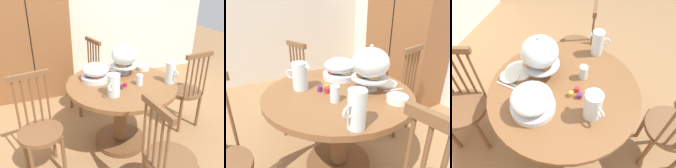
% 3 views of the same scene
% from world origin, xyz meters
% --- Properties ---
extents(ground_plane, '(10.00, 10.00, 0.00)m').
position_xyz_m(ground_plane, '(0.00, 0.00, 0.00)').
color(ground_plane, '#997047').
extents(wall_back, '(4.80, 0.06, 2.60)m').
position_xyz_m(wall_back, '(0.00, 1.83, 1.30)').
color(wall_back, silver).
rests_on(wall_back, ground_plane).
extents(wooden_armoire, '(1.18, 0.60, 1.96)m').
position_xyz_m(wooden_armoire, '(-0.72, 1.50, 0.98)').
color(wooden_armoire, brown).
rests_on(wooden_armoire, ground_plane).
extents(dining_table, '(1.11, 1.11, 0.74)m').
position_xyz_m(dining_table, '(0.08, -0.09, 0.51)').
color(dining_table, brown).
rests_on(dining_table, ground_plane).
extents(windsor_chair_near_window, '(0.40, 0.40, 0.97)m').
position_xyz_m(windsor_chair_near_window, '(0.13, -0.95, 0.45)').
color(windsor_chair_near_window, brown).
rests_on(windsor_chair_near_window, ground_plane).
extents(windsor_chair_by_cabinet, '(0.40, 0.40, 0.97)m').
position_xyz_m(windsor_chair_by_cabinet, '(0.93, -0.02, 0.45)').
color(windsor_chair_by_cabinet, brown).
rests_on(windsor_chair_by_cabinet, ground_plane).
extents(windsor_chair_facing_door, '(0.42, 0.42, 0.97)m').
position_xyz_m(windsor_chair_facing_door, '(-0.10, 0.74, 0.45)').
color(windsor_chair_facing_door, brown).
rests_on(windsor_chair_facing_door, ground_plane).
extents(windsor_chair_far_side, '(0.41, 0.41, 0.97)m').
position_xyz_m(windsor_chair_far_side, '(-0.76, -0.25, 0.45)').
color(windsor_chair_far_side, brown).
rests_on(windsor_chair_far_side, ground_plane).
extents(pastry_stand_with_dome, '(0.28, 0.28, 0.34)m').
position_xyz_m(pastry_stand_with_dome, '(0.19, 0.12, 0.94)').
color(pastry_stand_with_dome, silver).
rests_on(pastry_stand_with_dome, dining_table).
extents(fruit_platter_covered, '(0.30, 0.30, 0.18)m').
position_xyz_m(fruit_platter_covered, '(-0.14, 0.06, 0.83)').
color(fruit_platter_covered, silver).
rests_on(fruit_platter_covered, dining_table).
extents(orange_juice_pitcher, '(0.15, 0.16, 0.21)m').
position_xyz_m(orange_juice_pitcher, '(-0.09, -0.33, 0.83)').
color(orange_juice_pitcher, silver).
rests_on(orange_juice_pitcher, dining_table).
extents(milk_pitcher, '(0.10, 0.18, 0.21)m').
position_xyz_m(milk_pitcher, '(0.54, -0.25, 0.84)').
color(milk_pitcher, silver).
rests_on(milk_pitcher, dining_table).
extents(china_plate_large, '(0.22, 0.22, 0.01)m').
position_xyz_m(china_plate_large, '(0.16, 0.29, 0.75)').
color(china_plate_large, white).
rests_on(china_plate_large, dining_table).
extents(china_plate_small, '(0.15, 0.15, 0.01)m').
position_xyz_m(china_plate_small, '(0.07, 0.33, 0.76)').
color(china_plate_small, white).
rests_on(china_plate_small, china_plate_large).
extents(cereal_bowl, '(0.14, 0.14, 0.04)m').
position_xyz_m(cereal_bowl, '(0.44, 0.15, 0.76)').
color(cereal_bowl, white).
rests_on(cereal_bowl, dining_table).
extents(drinking_glass, '(0.06, 0.06, 0.11)m').
position_xyz_m(drinking_glass, '(0.23, -0.20, 0.80)').
color(drinking_glass, silver).
rests_on(drinking_glass, dining_table).
extents(jam_jar_strawberry, '(0.04, 0.04, 0.04)m').
position_xyz_m(jam_jar_strawberry, '(0.08, -0.19, 0.76)').
color(jam_jar_strawberry, '#B7282D').
rests_on(jam_jar_strawberry, dining_table).
extents(jam_jar_apricot, '(0.04, 0.04, 0.04)m').
position_xyz_m(jam_jar_apricot, '(0.03, -0.16, 0.76)').
color(jam_jar_apricot, orange).
rests_on(jam_jar_apricot, dining_table).
extents(jam_jar_grape, '(0.04, 0.04, 0.04)m').
position_xyz_m(jam_jar_grape, '(0.03, -0.22, 0.76)').
color(jam_jar_grape, '#5B2366').
rests_on(jam_jar_grape, dining_table).
extents(table_knife, '(0.05, 0.17, 0.01)m').
position_xyz_m(table_knife, '(0.02, 0.32, 0.74)').
color(table_knife, silver).
rests_on(table_knife, dining_table).
extents(dinner_fork, '(0.05, 0.17, 0.01)m').
position_xyz_m(dinner_fork, '(-0.01, 0.32, 0.74)').
color(dinner_fork, silver).
rests_on(dinner_fork, dining_table).
extents(soup_spoon, '(0.05, 0.17, 0.01)m').
position_xyz_m(soup_spoon, '(0.29, 0.27, 0.74)').
color(soup_spoon, silver).
rests_on(soup_spoon, dining_table).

